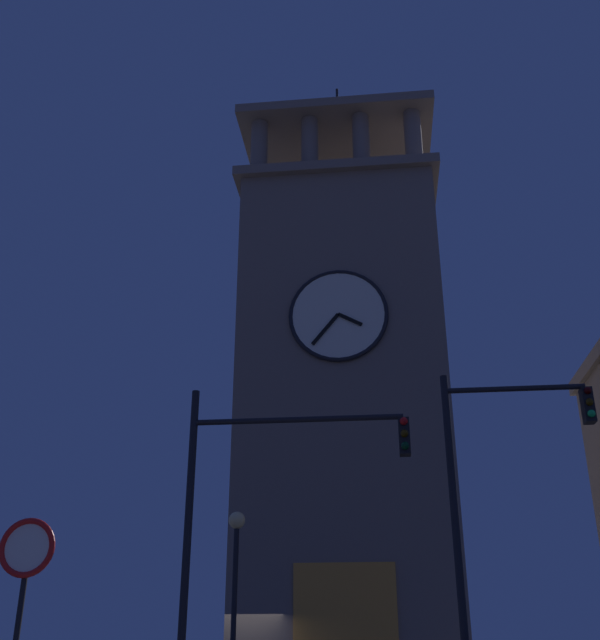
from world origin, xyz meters
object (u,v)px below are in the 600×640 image
(traffic_signal_far, at_px, (258,498))
(street_lamp, at_px, (235,569))
(traffic_signal_mid, at_px, (495,487))
(no_horn_sign, at_px, (24,570))
(clocktower, at_px, (345,408))

(traffic_signal_far, relative_size, street_lamp, 1.35)
(traffic_signal_far, bearing_deg, traffic_signal_mid, -170.75)
(no_horn_sign, bearing_deg, traffic_signal_mid, -140.88)
(clocktower, bearing_deg, traffic_signal_far, 84.78)
(clocktower, relative_size, traffic_signal_mid, 3.65)
(street_lamp, distance_m, no_horn_sign, 10.11)
(traffic_signal_mid, bearing_deg, no_horn_sign, 39.12)
(traffic_signal_mid, bearing_deg, street_lamp, -34.92)
(street_lamp, bearing_deg, no_horn_sign, 84.95)
(clocktower, bearing_deg, no_horn_sign, 79.03)
(clocktower, xyz_separation_m, no_horn_sign, (3.45, 17.79, -7.48))
(traffic_signal_far, bearing_deg, no_horn_sign, 65.33)
(clocktower, relative_size, street_lamp, 5.24)
(clocktower, height_order, no_horn_sign, clocktower)
(traffic_signal_mid, relative_size, street_lamp, 1.44)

